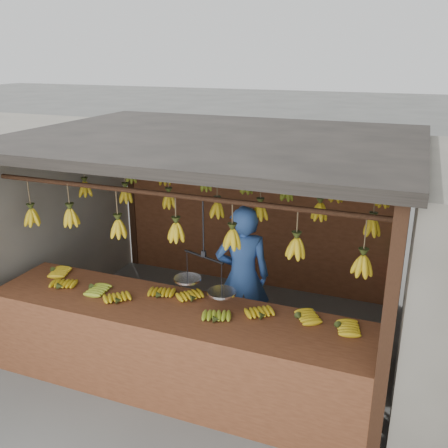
% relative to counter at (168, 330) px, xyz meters
% --- Properties ---
extents(ground, '(80.00, 80.00, 0.00)m').
position_rel_counter_xyz_m(ground, '(-0.03, 1.23, -0.72)').
color(ground, '#5B5B57').
extents(stall, '(4.30, 3.30, 2.40)m').
position_rel_counter_xyz_m(stall, '(-0.03, 1.56, 1.25)').
color(stall, black).
rests_on(stall, ground).
extents(counter, '(3.84, 0.87, 0.96)m').
position_rel_counter_xyz_m(counter, '(0.00, 0.00, 0.00)').
color(counter, brown).
rests_on(counter, ground).
extents(hanging_bananas, '(3.64, 2.22, 0.39)m').
position_rel_counter_xyz_m(hanging_bananas, '(-0.02, 1.24, 0.89)').
color(hanging_bananas, gold).
rests_on(hanging_bananas, ground).
extents(balance_scale, '(0.68, 0.41, 0.88)m').
position_rel_counter_xyz_m(balance_scale, '(0.28, 0.23, 0.47)').
color(balance_scale, black).
rests_on(balance_scale, ground).
extents(vendor, '(0.72, 0.60, 1.68)m').
position_rel_counter_xyz_m(vendor, '(0.35, 1.15, 0.12)').
color(vendor, '#3359A5').
rests_on(vendor, ground).
extents(bag_bundles, '(0.08, 0.26, 1.23)m').
position_rel_counter_xyz_m(bag_bundles, '(1.91, 2.58, 0.25)').
color(bag_bundles, '#1426BF').
rests_on(bag_bundles, ground).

